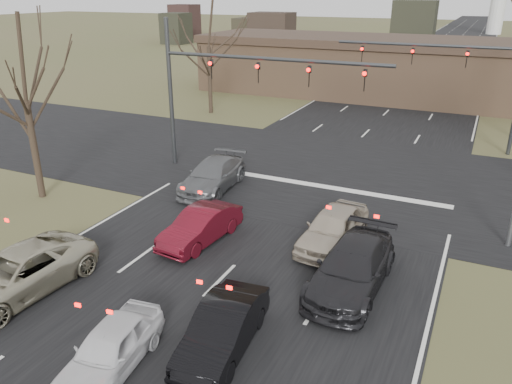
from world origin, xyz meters
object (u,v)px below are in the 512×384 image
Objects in this scene: car_red_ahead at (200,226)px; car_silver_ahead at (333,228)px; car_white_sedan at (110,349)px; car_grey_ahead at (213,175)px; mast_arm_far at (471,68)px; car_charcoal_sedan at (352,268)px; building at (427,70)px; car_silver_suv at (16,274)px; mast_arm_near at (222,78)px; car_black_hatch at (223,329)px.

car_silver_ahead is (4.84, 1.90, 0.09)m from car_red_ahead.
car_white_sedan is 12.97m from car_grey_ahead.
mast_arm_far is 2.14× the size of car_charcoal_sedan.
car_charcoal_sedan is at bearing -96.15° from mast_arm_far.
car_silver_ahead reaches higher than car_red_ahead.
building reaches higher than car_silver_suv.
car_red_ahead is (-6.28, 0.72, -0.08)m from car_charcoal_sedan.
mast_arm_near is at bearing -138.78° from mast_arm_far.
mast_arm_near is 10.80m from car_silver_ahead.
car_black_hatch is (2.30, 1.92, 0.04)m from car_white_sedan.
car_silver_suv is 11.32m from car_silver_ahead.
mast_arm_near is at bearing 100.57° from car_white_sedan.
building is 33.07m from car_red_ahead.
mast_arm_far reaches higher than car_silver_suv.
car_silver_suv is at bearing -133.38° from car_silver_ahead.
mast_arm_far reaches higher than car_charcoal_sedan.
car_silver_ahead is at bearing 63.39° from car_white_sedan.
building is 39.26m from car_silver_suv.
car_silver_suv is 1.06× the size of car_grey_ahead.
car_charcoal_sedan is (2.39, 4.57, 0.08)m from car_black_hatch.
car_white_sedan is (-2.50, -39.96, -2.03)m from building.
mast_arm_far is 23.86m from car_black_hatch.
mast_arm_near is 16.31m from car_white_sedan.
building is 10.40× the size of car_black_hatch.
car_grey_ahead is 1.24× the size of car_red_ahead.
mast_arm_near is 2.97× the size of car_black_hatch.
mast_arm_near reaches higher than car_white_sedan.
car_silver_suv is 1.03× the size of car_charcoal_sedan.
mast_arm_near is at bearing 112.28° from car_black_hatch.
car_silver_ahead is (0.95, 7.19, 0.09)m from car_black_hatch.
building reaches higher than car_charcoal_sedan.
car_grey_ahead is (-6.26, 10.43, 0.06)m from car_black_hatch.
building is 8.42× the size of car_grey_ahead.
mast_arm_far reaches higher than car_black_hatch.
car_red_ahead is (-8.28, -17.76, -4.35)m from mast_arm_far.
car_grey_ahead is at bearing 160.20° from car_silver_ahead.
car_white_sedan is (5.13, -1.50, -0.11)m from car_silver_suv.
car_charcoal_sedan reaches higher than car_grey_ahead.
mast_arm_near is 9.46m from car_red_ahead.
car_grey_ahead is at bearing -73.74° from mast_arm_near.
car_charcoal_sedan is at bearing -0.46° from car_red_ahead.
car_white_sedan is at bearing -72.46° from mast_arm_near.
car_silver_ahead is (7.98, -5.86, -4.32)m from mast_arm_near.
car_silver_ahead is at bearing -88.61° from building.
mast_arm_far is at bearing 41.22° from mast_arm_near.
car_black_hatch is at bearing -93.16° from car_silver_ahead.
mast_arm_near is 3.25× the size of car_white_sedan.
car_charcoal_sedan is at bearing -42.00° from mast_arm_near.
building is at bearing 95.77° from car_silver_ahead.
car_grey_ahead is at bearing -130.17° from mast_arm_far.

